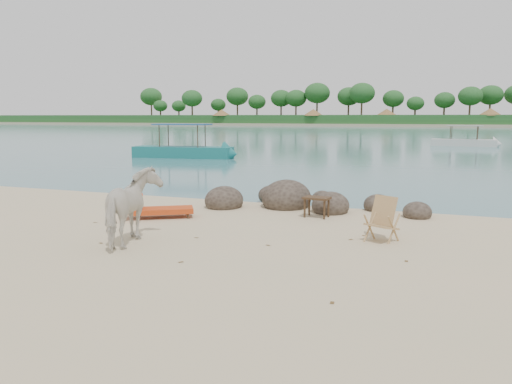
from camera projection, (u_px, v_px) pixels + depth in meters
water at (417, 131)px, 93.00m from camera, size 400.00×400.00×0.00m
far_shore at (428, 124)px, 167.17m from camera, size 420.00×90.00×1.40m
far_scenery at (426, 115)px, 135.82m from camera, size 420.00×18.00×9.50m
boulders at (294, 202)px, 14.57m from camera, size 6.34×2.87×1.09m
cow at (133, 208)px, 10.35m from camera, size 1.30×2.01×1.56m
side_table at (317, 208)px, 13.11m from camera, size 0.72×0.51×0.54m
lounge_chair at (163, 208)px, 13.10m from camera, size 1.98×1.57×0.57m
deck_chair at (382, 221)px, 10.57m from camera, size 0.84×0.86×0.94m
boat_near at (182, 130)px, 32.96m from camera, size 7.60×2.51×3.62m
boat_mid at (464, 129)px, 45.87m from camera, size 6.45×2.16×3.08m
dead_leaves at (229, 243)px, 10.62m from camera, size 7.67×5.29×0.00m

